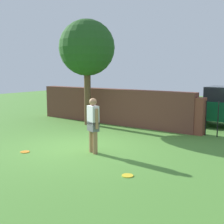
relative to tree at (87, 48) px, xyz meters
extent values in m
plane|color=#4C8433|center=(2.20, -3.14, -3.34)|extent=(40.00, 40.00, 0.00)
cube|color=brown|center=(0.70, 0.81, -2.55)|extent=(7.85, 0.50, 1.58)
cylinder|color=brown|center=(0.00, 0.00, -1.98)|extent=(0.29, 0.29, 2.70)
sphere|color=#23511E|center=(0.00, 0.00, 0.03)|extent=(2.41, 2.41, 2.41)
cylinder|color=#9E704C|center=(2.90, -3.34, -2.91)|extent=(0.14, 0.14, 0.85)
cylinder|color=#9E704C|center=(3.11, -3.42, -2.91)|extent=(0.14, 0.14, 0.85)
cube|color=slate|center=(3.01, -3.38, -2.54)|extent=(0.42, 0.34, 0.28)
cube|color=silver|center=(3.01, -3.38, -2.21)|extent=(0.42, 0.34, 0.55)
sphere|color=#9E704C|center=(3.01, -3.38, -1.83)|extent=(0.22, 0.22, 0.22)
cylinder|color=#9E704C|center=(2.80, -3.29, -2.29)|extent=(0.09, 0.09, 0.58)
cylinder|color=#9E704C|center=(3.21, -3.47, -2.29)|extent=(0.09, 0.09, 0.58)
cube|color=brown|center=(4.72, 0.81, -2.64)|extent=(0.44, 0.44, 1.40)
cylinder|color=black|center=(4.99, 0.81, -2.69)|extent=(0.04, 0.04, 1.30)
cylinder|color=black|center=(5.43, 0.81, -2.69)|extent=(0.04, 0.04, 1.30)
cylinder|color=black|center=(4.06, 3.84, -3.02)|extent=(0.64, 0.23, 0.64)
cylinder|color=black|center=(4.04, 2.14, -3.02)|extent=(0.64, 0.23, 0.64)
cylinder|color=orange|center=(1.29, -4.49, -3.33)|extent=(0.27, 0.27, 0.02)
cylinder|color=yellow|center=(4.83, -4.41, -3.33)|extent=(0.27, 0.27, 0.02)
camera|label=1|loc=(8.23, -9.91, -0.90)|focal=46.84mm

